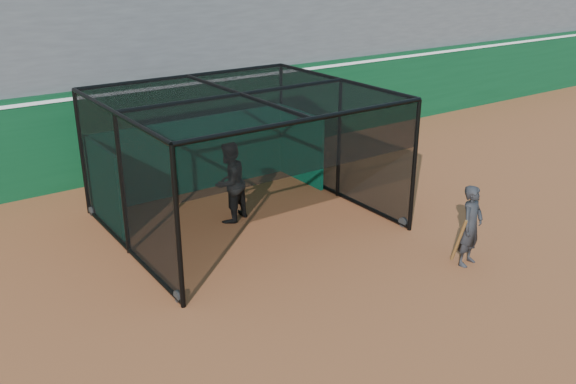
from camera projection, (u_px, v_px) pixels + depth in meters
ground at (319, 313)px, 10.37m from camera, size 120.00×120.00×0.00m
outfield_wall at (127, 129)px, 16.38m from camera, size 50.00×0.50×2.50m
batting_cage at (242, 160)px, 13.40m from camera, size 5.58×5.10×2.93m
batter at (229, 182)px, 13.63m from camera, size 1.10×1.00×1.85m
on_deck_player at (471, 226)px, 11.73m from camera, size 0.67×0.51×1.63m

